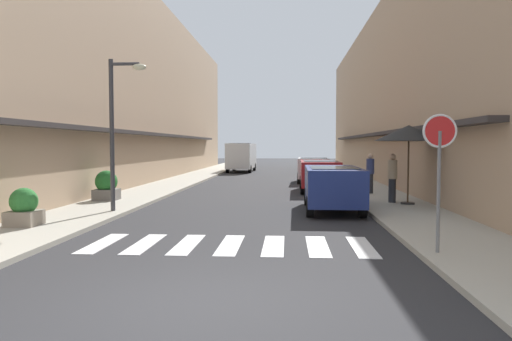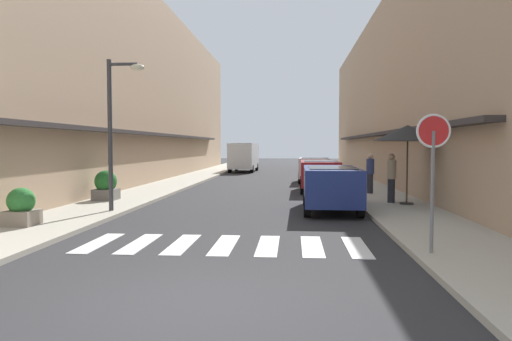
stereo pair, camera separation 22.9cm
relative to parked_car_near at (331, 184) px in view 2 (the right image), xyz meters
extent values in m
plane|color=#2B2B2D|center=(-2.74, 10.55, -0.92)|extent=(110.99, 110.99, 0.00)
cube|color=#ADA899|center=(-7.81, 10.55, -0.86)|extent=(2.57, 70.63, 0.12)
cube|color=#ADA899|center=(2.33, 10.55, -0.86)|extent=(2.57, 70.63, 0.12)
cube|color=tan|center=(-11.60, 12.08, 4.53)|extent=(5.00, 47.41, 10.91)
cube|color=#332D2D|center=(-8.85, 12.08, 1.88)|extent=(0.50, 33.18, 0.16)
cube|color=tan|center=(6.12, 12.08, 4.20)|extent=(5.00, 47.41, 10.24)
cube|color=#332D2D|center=(3.37, 12.08, 1.88)|extent=(0.50, 33.18, 0.16)
cube|color=silver|center=(-5.59, -5.66, -0.92)|extent=(0.45, 2.20, 0.01)
cube|color=silver|center=(-4.64, -5.66, -0.92)|extent=(0.45, 2.20, 0.01)
cube|color=silver|center=(-3.69, -5.66, -0.92)|extent=(0.45, 2.20, 0.01)
cube|color=silver|center=(-2.74, -5.66, -0.92)|extent=(0.45, 2.20, 0.01)
cube|color=silver|center=(-1.79, -5.66, -0.92)|extent=(0.45, 2.20, 0.01)
cube|color=silver|center=(-0.84, -5.66, -0.92)|extent=(0.45, 2.20, 0.01)
cube|color=silver|center=(0.11, -5.66, -0.92)|extent=(0.45, 2.20, 0.01)
cube|color=navy|center=(0.00, 0.04, -0.04)|extent=(1.81, 4.36, 1.13)
cube|color=black|center=(0.00, -0.18, 0.27)|extent=(1.50, 2.45, 0.56)
cylinder|color=black|center=(-0.78, 1.48, -0.60)|extent=(0.23, 0.64, 0.64)
cylinder|color=black|center=(0.81, 1.46, -0.60)|extent=(0.23, 0.64, 0.64)
cylinder|color=black|center=(-0.81, -1.38, -0.60)|extent=(0.23, 0.64, 0.64)
cylinder|color=black|center=(0.78, -1.40, -0.60)|extent=(0.23, 0.64, 0.64)
cube|color=maroon|center=(0.00, 6.78, -0.04)|extent=(1.81, 4.25, 1.13)
cube|color=black|center=(0.00, 6.57, 0.27)|extent=(1.50, 2.38, 0.56)
cylinder|color=black|center=(-0.78, 8.18, -0.60)|extent=(0.23, 0.64, 0.64)
cylinder|color=black|center=(0.81, 8.16, -0.60)|extent=(0.23, 0.64, 0.64)
cylinder|color=black|center=(-0.81, 5.39, -0.60)|extent=(0.23, 0.64, 0.64)
cylinder|color=black|center=(0.78, 5.37, -0.60)|extent=(0.23, 0.64, 0.64)
cube|color=silver|center=(0.00, 12.47, -0.04)|extent=(1.90, 3.99, 1.13)
cube|color=black|center=(0.00, 12.27, 0.27)|extent=(1.56, 2.26, 0.56)
cylinder|color=black|center=(-0.74, 13.79, -0.60)|extent=(0.25, 0.65, 0.64)
cylinder|color=black|center=(0.85, 13.73, -0.60)|extent=(0.25, 0.65, 0.64)
cylinder|color=black|center=(-0.85, 11.20, -0.60)|extent=(0.25, 0.65, 0.64)
cylinder|color=black|center=(0.74, 11.14, -0.60)|extent=(0.25, 0.65, 0.64)
cube|color=silver|center=(-5.33, 23.71, 0.41)|extent=(2.12, 5.46, 2.03)
cube|color=black|center=(-5.33, 23.44, 1.17)|extent=(1.73, 3.07, 0.56)
cylinder|color=black|center=(-6.17, 25.52, -0.60)|extent=(0.24, 0.65, 0.64)
cylinder|color=black|center=(-4.38, 25.46, -0.60)|extent=(0.24, 0.65, 0.64)
cylinder|color=black|center=(-6.28, 21.96, -0.60)|extent=(0.24, 0.65, 0.64)
cylinder|color=black|center=(-4.49, 21.90, -0.60)|extent=(0.24, 0.65, 0.64)
cylinder|color=slate|center=(1.40, -6.62, 0.36)|extent=(0.07, 0.07, 2.33)
cylinder|color=red|center=(1.40, -6.62, 1.53)|extent=(0.64, 0.03, 0.64)
torus|color=white|center=(1.40, -6.62, 1.53)|extent=(0.65, 0.05, 0.65)
cylinder|color=#38383D|center=(-7.00, -1.25, 1.57)|extent=(0.14, 0.14, 4.74)
cylinder|color=#38383D|center=(-6.55, -1.25, 3.79)|extent=(0.90, 0.10, 0.10)
ellipsoid|color=beige|center=(-6.10, -1.25, 3.69)|extent=(0.44, 0.28, 0.20)
cylinder|color=#262626|center=(2.73, 1.15, -0.77)|extent=(0.48, 0.48, 0.06)
cylinder|color=#4C3823|center=(2.73, 1.15, 0.45)|extent=(0.06, 0.06, 2.50)
cone|color=black|center=(2.73, 1.15, 1.69)|extent=(2.38, 2.38, 0.55)
cube|color=gray|center=(-8.25, -4.16, -0.61)|extent=(0.75, 0.75, 0.39)
sphere|color=#2D7533|center=(-8.25, -4.16, -0.17)|extent=(0.70, 0.70, 0.70)
cube|color=slate|center=(-8.33, 1.67, -0.60)|extent=(0.84, 0.84, 0.41)
sphere|color=#236628|center=(-8.33, 1.67, -0.10)|extent=(0.83, 0.83, 0.83)
cylinder|color=#282B33|center=(2.07, 4.97, -0.39)|extent=(0.26, 0.26, 0.83)
cylinder|color=navy|center=(2.07, 4.97, 0.36)|extent=(0.34, 0.34, 0.66)
sphere|color=tan|center=(2.07, 4.97, 0.80)|extent=(0.23, 0.23, 0.23)
cylinder|color=#282B33|center=(2.29, 1.61, -0.37)|extent=(0.26, 0.26, 0.86)
cylinder|color=tan|center=(2.29, 1.61, 0.39)|extent=(0.34, 0.34, 0.68)
sphere|color=tan|center=(2.29, 1.61, 0.85)|extent=(0.23, 0.23, 0.23)
camera|label=1|loc=(-1.49, -15.97, 1.25)|focal=33.66mm
camera|label=2|loc=(-1.26, -15.95, 1.25)|focal=33.66mm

